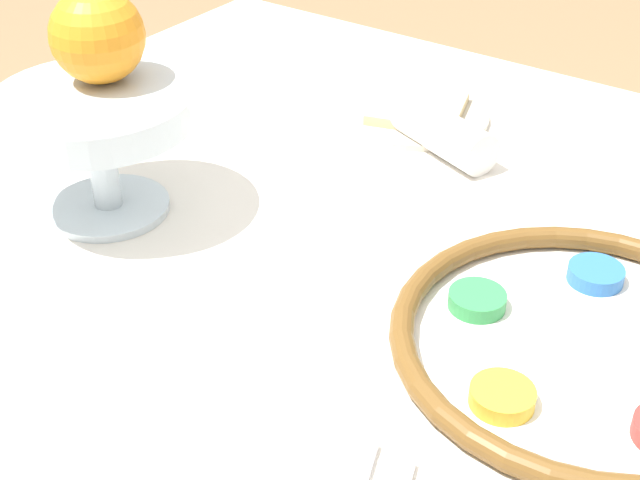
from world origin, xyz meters
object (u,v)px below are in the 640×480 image
Objects in this scene: napkin_roll at (431,126)px; seder_plate at (589,346)px; orange_fruit at (97,36)px; bread_plate at (417,113)px; fruit_stand at (96,121)px.

seder_plate is at bearing 138.56° from napkin_roll.
bread_plate is (-0.16, -0.33, -0.17)m from orange_fruit.
bread_plate is 0.07m from napkin_roll.
seder_plate reaches higher than bread_plate.
napkin_roll is (-0.19, -0.31, -0.08)m from fruit_stand.
seder_plate is 1.85× the size of bread_plate.
napkin_roll reaches higher than bread_plate.
fruit_stand is at bearing 67.67° from bread_plate.
bread_plate is at bearing -115.75° from orange_fruit.
fruit_stand reaches higher than bread_plate.
fruit_stand is at bearing 57.88° from napkin_roll.
orange_fruit is 0.41m from bread_plate.
napkin_roll is at bearing -122.12° from fruit_stand.
fruit_stand is 1.07× the size of napkin_roll.
seder_plate is at bearing -172.80° from fruit_stand.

